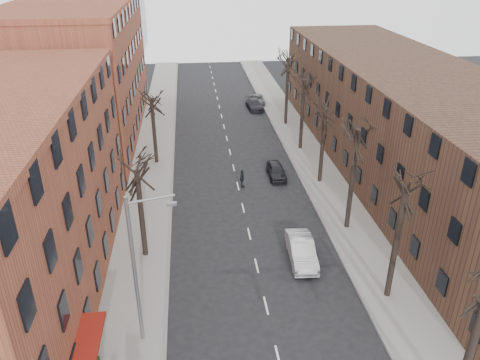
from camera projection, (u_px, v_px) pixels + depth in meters
name	position (u px, v px, depth m)	size (l,w,h in m)	color
sidewalk_left	(153.00, 158.00, 47.98)	(4.00, 90.00, 0.15)	gray
sidewalk_right	(306.00, 152.00, 49.56)	(4.00, 90.00, 0.15)	gray
building_left_far	(80.00, 73.00, 52.13)	(12.00, 28.00, 14.00)	brown
building_right	(405.00, 120.00, 43.71)	(12.00, 50.00, 10.00)	#462E20
tree_right_b	(387.00, 296.00, 29.07)	(5.20, 5.20, 10.80)	black
tree_right_c	(346.00, 228.00, 36.20)	(5.20, 5.20, 11.60)	black
tree_right_d	(319.00, 182.00, 43.32)	(5.20, 5.20, 10.00)	black
tree_right_e	(300.00, 149.00, 50.44)	(5.20, 5.20, 10.80)	black
tree_right_f	(285.00, 124.00, 57.57)	(5.20, 5.20, 11.60)	black
tree_left_a	(146.00, 256.00, 32.92)	(5.20, 5.20, 9.50)	black
tree_left_b	(157.00, 163.00, 47.16)	(5.20, 5.20, 9.50)	black
streetlight	(137.00, 266.00, 23.62)	(2.45, 0.22, 9.03)	slate
silver_sedan	(301.00, 250.00, 32.16)	(1.64, 4.71, 1.55)	#B3B5BB
parked_car_near	(276.00, 171.00, 43.97)	(1.56, 3.89, 1.32)	black
parked_car_mid	(254.00, 105.00, 62.66)	(1.81, 4.45, 1.29)	black
parked_car_far	(257.00, 100.00, 64.83)	(2.00, 4.33, 1.20)	slate
pedestrian_crossing	(242.00, 179.00, 42.01)	(1.00, 0.42, 1.70)	black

